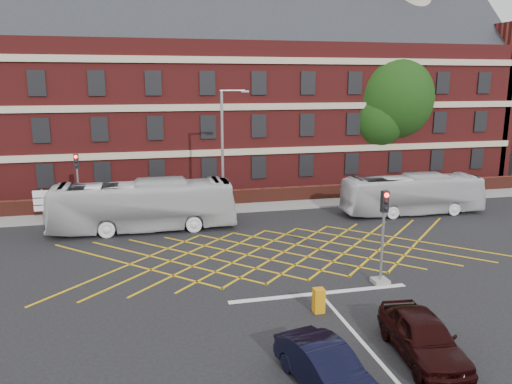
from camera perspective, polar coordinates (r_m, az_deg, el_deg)
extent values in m
plane|color=black|center=(25.10, 4.48, -8.33)|extent=(120.00, 120.00, 0.00)
cube|color=maroon|center=(45.00, -4.03, 8.77)|extent=(50.00, 12.00, 12.00)
cube|color=black|center=(45.01, -4.15, 16.41)|extent=(51.00, 10.61, 10.61)
cube|color=#B7A88C|center=(38.96, -2.57, 9.69)|extent=(50.00, 0.18, 0.50)
cube|color=black|center=(39.09, -2.56, 7.49)|extent=(1.20, 0.14, 1.80)
cylinder|color=#B7A88C|center=(51.37, 17.21, 18.79)|extent=(3.60, 3.60, 6.00)
cube|color=#511E15|center=(37.01, -1.63, -0.55)|extent=(56.00, 0.50, 1.10)
cube|color=slate|center=(36.17, -1.30, -1.66)|extent=(60.00, 3.00, 0.12)
cube|color=#CC990C|center=(26.89, 3.18, -6.85)|extent=(8.22, 8.22, 0.02)
cube|color=silver|center=(22.05, 7.30, -11.42)|extent=(8.00, 0.30, 0.02)
cube|color=silver|center=(16.85, 15.54, -19.91)|extent=(0.15, 14.00, 0.02)
imported|color=silver|center=(31.08, -12.74, -1.52)|extent=(11.15, 2.79, 3.09)
imported|color=silver|center=(35.77, 17.45, -0.26)|extent=(9.86, 2.65, 2.73)
imported|color=black|center=(15.70, 8.02, -19.29)|extent=(2.26, 4.30, 1.35)
imported|color=black|center=(17.88, 18.53, -15.37)|extent=(2.22, 4.55, 1.49)
cylinder|color=black|center=(46.08, 14.55, 4.72)|extent=(0.90, 0.90, 5.97)
sphere|color=black|center=(45.72, 14.87, 10.37)|extent=(7.80, 7.80, 7.80)
sphere|color=black|center=(44.41, 13.50, 8.11)|extent=(5.07, 5.07, 5.07)
sphere|color=black|center=(47.20, 15.94, 8.70)|extent=(4.68, 4.68, 4.68)
cube|color=slate|center=(23.56, 14.00, -9.85)|extent=(0.70, 0.70, 0.20)
cylinder|color=gray|center=(22.99, 14.22, -6.04)|extent=(0.12, 0.12, 3.50)
cube|color=black|center=(22.44, 14.50, -1.07)|extent=(0.30, 0.25, 0.95)
sphere|color=#FF0C05|center=(22.25, 14.71, -0.35)|extent=(0.20, 0.20, 0.20)
cube|color=slate|center=(35.53, -19.41, -2.58)|extent=(0.70, 0.70, 0.20)
cylinder|color=gray|center=(35.16, -19.60, 0.02)|extent=(0.12, 0.12, 3.50)
cube|color=black|center=(34.80, -19.85, 3.32)|extent=(0.30, 0.25, 0.95)
sphere|color=#FF0C05|center=(34.61, -19.91, 3.80)|extent=(0.20, 0.20, 0.20)
cube|color=slate|center=(33.36, -3.75, -2.84)|extent=(1.00, 1.00, 0.20)
cylinder|color=gray|center=(32.52, -3.85, 4.11)|extent=(0.18, 0.18, 8.35)
cylinder|color=gray|center=(32.30, -2.71, 11.51)|extent=(1.60, 0.12, 0.12)
cube|color=gray|center=(32.46, -1.29, 11.43)|extent=(0.50, 0.20, 0.12)
cylinder|color=gray|center=(34.90, -23.16, -1.45)|extent=(0.10, 0.10, 2.20)
cube|color=silver|center=(34.66, -23.30, -0.20)|extent=(1.10, 0.06, 0.45)
cube|color=silver|center=(34.76, -23.23, -1.00)|extent=(1.10, 0.06, 0.40)
cube|color=silver|center=(34.86, -23.16, -1.72)|extent=(1.10, 0.06, 0.35)
cube|color=#C7820B|center=(20.23, 7.18, -12.20)|extent=(0.42, 0.39, 0.98)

